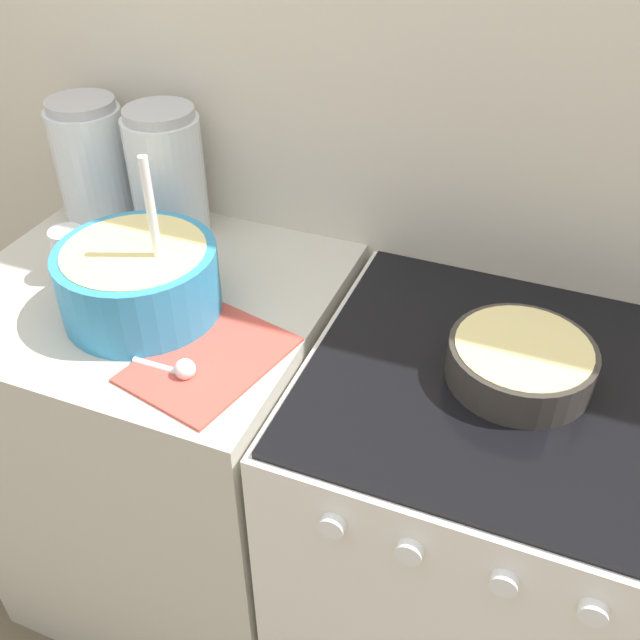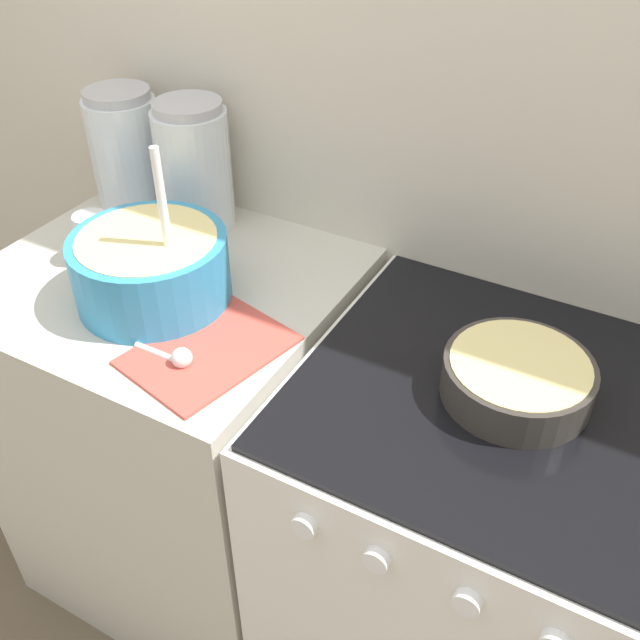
{
  "view_description": "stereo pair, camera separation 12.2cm",
  "coord_description": "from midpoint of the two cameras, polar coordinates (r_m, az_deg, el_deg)",
  "views": [
    {
      "loc": [
        0.39,
        -0.61,
        1.72
      ],
      "look_at": [
        0.03,
        0.29,
        0.97
      ],
      "focal_mm": 40.0,
      "sensor_mm": 36.0,
      "label": 1
    },
    {
      "loc": [
        0.5,
        -0.56,
        1.72
      ],
      "look_at": [
        0.03,
        0.29,
        0.97
      ],
      "focal_mm": 40.0,
      "sensor_mm": 36.0,
      "label": 2
    }
  ],
  "objects": [
    {
      "name": "stove",
      "position": [
        1.55,
        9.64,
        -17.53
      ],
      "size": [
        0.67,
        0.65,
        0.92
      ],
      "color": "white",
      "rests_on": "ground_plane"
    },
    {
      "name": "mixing_bowl",
      "position": [
        1.34,
        -16.87,
        3.22
      ],
      "size": [
        0.29,
        0.29,
        0.32
      ],
      "color": "#338CBF",
      "rests_on": "countertop_cabinet"
    },
    {
      "name": "wall_back",
      "position": [
        1.42,
        2.08,
        15.95
      ],
      "size": [
        4.42,
        0.05,
        2.4
      ],
      "color": "beige",
      "rests_on": "ground_plane"
    },
    {
      "name": "measuring_spoon",
      "position": [
        1.21,
        -14.1,
        -3.91
      ],
      "size": [
        0.12,
        0.04,
        0.04
      ],
      "color": "white",
      "rests_on": "countertop_cabinet"
    },
    {
      "name": "baking_pan",
      "position": [
        1.19,
        12.96,
        -3.36
      ],
      "size": [
        0.24,
        0.24,
        0.07
      ],
      "color": "#38332D",
      "rests_on": "stove"
    },
    {
      "name": "storage_jar_left",
      "position": [
        1.67,
        -19.72,
        11.27
      ],
      "size": [
        0.16,
        0.16,
        0.27
      ],
      "color": "silver",
      "rests_on": "countertop_cabinet"
    },
    {
      "name": "countertop_cabinet",
      "position": [
        1.74,
        -13.7,
        -10.19
      ],
      "size": [
        0.71,
        0.63,
        0.92
      ],
      "color": "beige",
      "rests_on": "ground_plane"
    },
    {
      "name": "recipe_page",
      "position": [
        1.24,
        -11.61,
        -3.21
      ],
      "size": [
        0.26,
        0.31,
        0.01
      ],
      "color": "#CC4C3F",
      "rests_on": "countertop_cabinet"
    },
    {
      "name": "tin_can",
      "position": [
        1.49,
        -21.57,
        4.81
      ],
      "size": [
        0.07,
        0.07,
        0.11
      ],
      "color": "silver",
      "rests_on": "countertop_cabinet"
    },
    {
      "name": "storage_jar_middle",
      "position": [
        1.56,
        -14.3,
        10.61
      ],
      "size": [
        0.16,
        0.16,
        0.28
      ],
      "color": "silver",
      "rests_on": "countertop_cabinet"
    }
  ]
}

